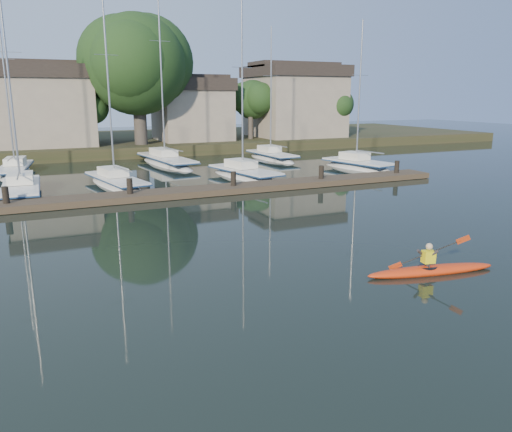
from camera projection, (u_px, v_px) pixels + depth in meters
name	position (u px, v px, depth m)	size (l,w,h in m)	color
ground	(310.00, 275.00, 15.76)	(160.00, 160.00, 0.00)	black
kayak	(431.00, 268.00, 15.85)	(4.47, 1.39, 1.42)	red
dock	(184.00, 192.00, 28.11)	(34.00, 2.00, 1.80)	#493A2A
sailboat_1	(22.00, 198.00, 28.57)	(2.24, 8.30, 13.50)	white
sailboat_2	(117.00, 188.00, 31.36)	(3.43, 8.40, 13.55)	white
sailboat_3	(245.00, 180.00, 34.54)	(3.50, 8.15, 12.75)	white
sailboat_4	(358.00, 171.00, 38.72)	(3.59, 7.49, 12.24)	white
sailboat_5	(16.00, 176.00, 36.32)	(2.87, 8.47, 13.75)	white
sailboat_6	(167.00, 167.00, 41.05)	(3.36, 10.60, 16.57)	white
sailboat_7	(272.00, 161.00, 44.40)	(2.42, 7.81, 12.45)	white
shore	(126.00, 118.00, 51.32)	(90.00, 25.25, 12.75)	#262F17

